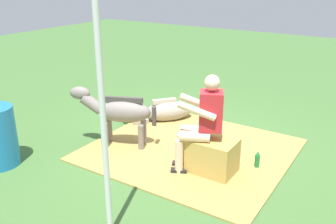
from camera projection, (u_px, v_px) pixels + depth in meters
The scene contains 8 objects.
ground_plane at pixel (183, 145), 5.90m from camera, with size 24.00×24.00×0.00m, color #426B33.
hay_patch at pixel (190, 149), 5.73m from camera, with size 2.89×2.63×0.02m, color #AD8C47.
hay_bale at pixel (212, 156), 5.02m from camera, with size 0.62×0.46×0.49m, color tan.
person_seated at pixel (202, 120), 4.87m from camera, with size 0.72×0.59×1.37m.
pony_standing at pixel (118, 111), 5.68m from camera, with size 1.27×0.72×0.94m.
pony_lying at pixel (163, 111), 6.79m from camera, with size 1.08×1.19×0.42m.
soda_bottle at pixel (257, 160), 5.17m from camera, with size 0.07×0.07×0.26m.
tent_pole_left at pixel (104, 131), 3.48m from camera, with size 0.06×0.06×2.37m, color silver.
Camera 1 is at (-2.67, 4.62, 2.59)m, focal length 39.78 mm.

